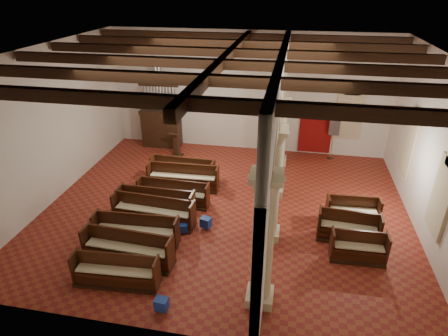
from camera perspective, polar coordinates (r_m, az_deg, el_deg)
floor at (r=14.91m, az=0.28°, el=-6.13°), size 14.00×14.00×0.00m
ceiling at (r=12.66m, az=0.35°, el=17.24°), size 14.00×14.00×0.00m
wall_back at (r=19.12m, az=3.65°, el=11.34°), size 14.00×0.02×6.00m
wall_front at (r=8.43m, az=-7.26°, el=-10.93°), size 14.00×0.02×6.00m
wall_left at (r=16.21m, az=-24.95°, el=5.92°), size 0.02×12.00×6.00m
wall_right at (r=14.13m, az=29.48°, el=1.97°), size 0.02×12.00×6.00m
ceiling_beams at (r=12.70m, az=0.35°, el=16.44°), size 13.80×11.80×0.30m
arcade at (r=13.11m, az=8.12°, el=6.26°), size 0.90×11.90×6.00m
window_right_a at (r=13.19m, az=30.37°, el=-3.89°), size 0.03×1.00×2.20m
window_right_b at (r=16.61m, az=26.48°, el=3.08°), size 0.03×1.00×2.20m
window_back at (r=19.40m, az=18.51°, el=7.74°), size 1.00×0.03×2.20m
pipe_organ at (r=20.19m, az=-9.54°, el=7.02°), size 2.10×0.85×4.40m
lectern at (r=19.06m, az=-7.23°, el=3.31°), size 0.63×0.66×1.34m
dossal_curtain at (r=19.53m, az=13.73°, el=5.27°), size 1.80×0.07×2.17m
processional_banner at (r=19.35m, az=16.14°, el=3.50°), size 0.50×0.64×2.20m
hymnal_box_a at (r=10.90m, az=-9.51°, el=-19.75°), size 0.37×0.31×0.35m
hymnal_box_b at (r=13.49m, az=-6.19°, el=-9.07°), size 0.34×0.30×0.28m
hymnal_box_c at (r=13.64m, az=-2.77°, el=-8.26°), size 0.44×0.40×0.36m
tube_heater_a at (r=12.13m, az=-14.08°, el=-15.19°), size 1.05×0.19×0.10m
tube_heater_b at (r=12.49m, az=-17.28°, el=-14.25°), size 1.05×0.32×0.10m
nave_pew_0 at (r=11.90m, az=-16.06°, el=-15.37°), size 2.59×0.83×1.00m
nave_pew_1 at (r=12.55m, az=-14.36°, el=-12.35°), size 2.97×0.88×1.11m
nave_pew_2 at (r=13.29m, az=-13.18°, el=-9.75°), size 2.94×0.86×1.06m
nave_pew_3 at (r=14.14m, az=-10.65°, el=-7.01°), size 3.13×0.90×1.07m
nave_pew_4 at (r=14.51m, az=-10.27°, el=-5.91°), size 2.93×0.77×1.12m
nave_pew_5 at (r=15.18m, az=-7.71°, el=-4.28°), size 2.91×0.74×0.99m
nave_pew_6 at (r=16.22m, az=-6.22°, el=-1.89°), size 3.07×0.82×1.08m
nave_pew_7 at (r=16.83m, az=-6.28°, el=-0.76°), size 2.89×0.81×1.06m
aisle_pew_0 at (r=13.01m, az=19.72°, el=-11.76°), size 1.75×0.72×1.01m
aisle_pew_1 at (r=13.74m, az=18.35°, el=-9.10°), size 2.11×0.87×1.09m
aisle_pew_2 at (r=14.68m, az=18.91°, el=-6.69°), size 1.93×0.84×1.06m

